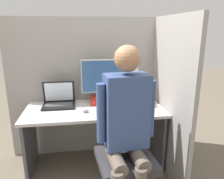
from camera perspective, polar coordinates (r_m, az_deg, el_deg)
The scene contains 12 objects.
cubicle_panel_back at distance 2.68m, azimuth -5.04°, elevation 0.40°, with size 1.99×0.05×1.67m.
cubicle_panel_right at distance 2.45m, azimuth 13.78°, elevation -1.50°, with size 0.04×1.28×1.67m.
desk at distance 2.45m, azimuth -4.45°, elevation -8.55°, with size 1.49×0.65×0.70m.
paper_box at distance 2.55m, azimuth -2.09°, elevation -2.77°, with size 0.30×0.23×0.06m.
monitor at distance 2.49m, azimuth -2.15°, elevation 3.00°, with size 0.51×0.20×0.44m.
laptop at distance 2.51m, azimuth -13.71°, elevation -3.00°, with size 0.35×0.25×0.27m.
mouse at distance 2.27m, azimuth -6.95°, elevation -5.56°, with size 0.06×0.04×0.04m.
stapler at distance 2.50m, azimuth 10.07°, elevation -3.41°, with size 0.05×0.15×0.06m.
carrot_toy at distance 2.16m, azimuth -0.29°, elevation -6.42°, with size 0.05×0.14×0.05m.
office_chair at distance 1.98m, azimuth 3.27°, elevation -13.93°, with size 0.53×0.57×1.08m.
person at distance 1.72m, azimuth 3.90°, elevation -8.61°, with size 0.48×0.44×1.42m.
coffee_mug at distance 2.63m, azimuth 4.92°, elevation -1.95°, with size 0.08×0.08×0.08m.
Camera 1 is at (-0.13, -1.91, 1.54)m, focal length 35.00 mm.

